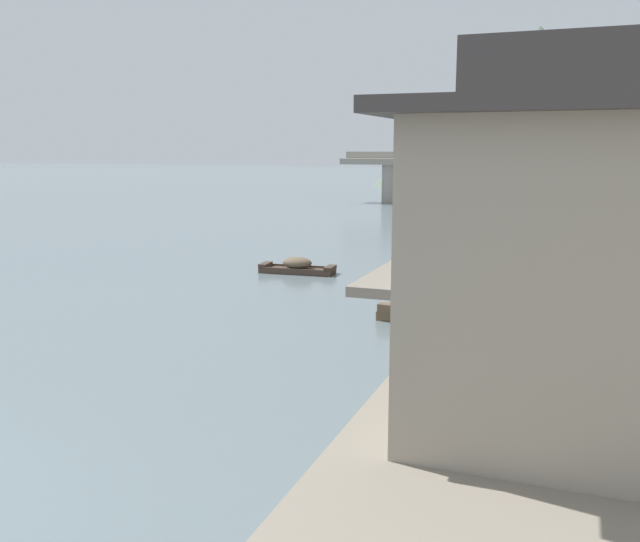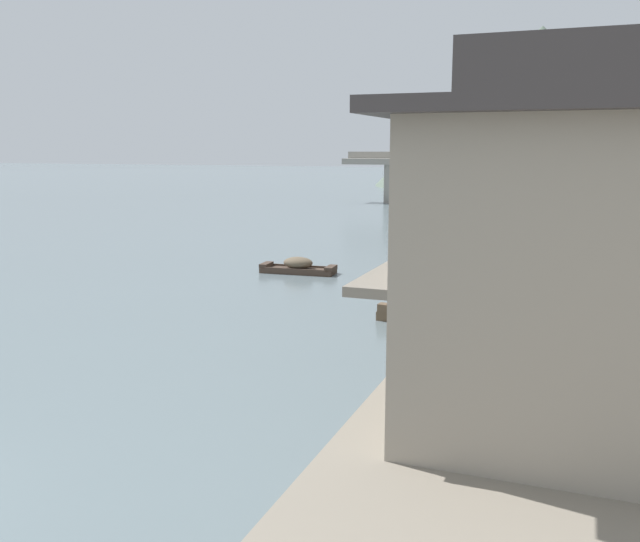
{
  "view_description": "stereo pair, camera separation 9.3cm",
  "coord_description": "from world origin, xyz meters",
  "px_view_note": "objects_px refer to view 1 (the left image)",
  "views": [
    {
      "loc": [
        10.75,
        -5.93,
        5.65
      ],
      "look_at": [
        2.92,
        14.59,
        1.69
      ],
      "focal_mm": 38.31,
      "sensor_mm": 36.0,
      "label": 1
    },
    {
      "loc": [
        10.84,
        -5.9,
        5.65
      ],
      "look_at": [
        2.92,
        14.59,
        1.69
      ],
      "focal_mm": 38.31,
      "sensor_mm": 36.0,
      "label": 2
    }
  ],
  "objects_px": {
    "boat_moored_second": "(512,216)",
    "house_waterfront_far": "(591,182)",
    "boat_midriver_drifting": "(297,267)",
    "house_waterfront_nearest": "(564,250)",
    "stone_bridge": "(467,170)",
    "house_waterfront_tall": "(577,198)",
    "boat_midriver_upstream": "(494,235)",
    "boat_moored_third": "(411,301)",
    "house_waterfront_second": "(575,216)",
    "boat_moored_far": "(456,260)",
    "boat_moored_nearest": "(495,223)",
    "house_waterfront_narrow": "(585,158)"
  },
  "relations": [
    {
      "from": "boat_moored_second",
      "to": "house_waterfront_far",
      "type": "distance_m",
      "value": 20.59
    },
    {
      "from": "boat_midriver_drifting",
      "to": "house_waterfront_nearest",
      "type": "relative_size",
      "value": 0.56
    },
    {
      "from": "stone_bridge",
      "to": "boat_midriver_drifting",
      "type": "bearing_deg",
      "value": -91.67
    },
    {
      "from": "house_waterfront_tall",
      "to": "boat_midriver_upstream",
      "type": "bearing_deg",
      "value": 104.43
    },
    {
      "from": "boat_midriver_drifting",
      "to": "house_waterfront_nearest",
      "type": "bearing_deg",
      "value": -54.01
    },
    {
      "from": "boat_moored_third",
      "to": "house_waterfront_tall",
      "type": "height_order",
      "value": "house_waterfront_tall"
    },
    {
      "from": "house_waterfront_second",
      "to": "house_waterfront_tall",
      "type": "relative_size",
      "value": 1.18
    },
    {
      "from": "boat_moored_second",
      "to": "house_waterfront_far",
      "type": "bearing_deg",
      "value": -74.03
    },
    {
      "from": "boat_moored_second",
      "to": "boat_moored_far",
      "type": "bearing_deg",
      "value": -90.91
    },
    {
      "from": "boat_moored_far",
      "to": "house_waterfront_nearest",
      "type": "xyz_separation_m",
      "value": [
        5.29,
        -20.87,
        3.69
      ]
    },
    {
      "from": "boat_moored_nearest",
      "to": "boat_moored_second",
      "type": "bearing_deg",
      "value": 84.99
    },
    {
      "from": "boat_midriver_drifting",
      "to": "house_waterfront_tall",
      "type": "xyz_separation_m",
      "value": [
        11.82,
        -3.12,
        3.65
      ]
    },
    {
      "from": "boat_moored_second",
      "to": "boat_moored_third",
      "type": "bearing_deg",
      "value": -90.54
    },
    {
      "from": "boat_moored_second",
      "to": "house_waterfront_second",
      "type": "bearing_deg",
      "value": -82.57
    },
    {
      "from": "boat_moored_third",
      "to": "boat_moored_far",
      "type": "relative_size",
      "value": 1.01
    },
    {
      "from": "boat_moored_far",
      "to": "house_waterfront_tall",
      "type": "relative_size",
      "value": 0.71
    },
    {
      "from": "boat_moored_far",
      "to": "house_waterfront_far",
      "type": "height_order",
      "value": "house_waterfront_far"
    },
    {
      "from": "boat_moored_nearest",
      "to": "house_waterfront_tall",
      "type": "relative_size",
      "value": 0.66
    },
    {
      "from": "house_waterfront_second",
      "to": "boat_moored_far",
      "type": "bearing_deg",
      "value": 110.6
    },
    {
      "from": "boat_moored_nearest",
      "to": "house_waterfront_second",
      "type": "bearing_deg",
      "value": -80.09
    },
    {
      "from": "house_waterfront_second",
      "to": "boat_moored_second",
      "type": "bearing_deg",
      "value": 97.43
    },
    {
      "from": "boat_moored_third",
      "to": "house_waterfront_nearest",
      "type": "xyz_separation_m",
      "value": [
        5.23,
        -11.11,
        3.65
      ]
    },
    {
      "from": "house_waterfront_nearest",
      "to": "house_waterfront_narrow",
      "type": "height_order",
      "value": "house_waterfront_narrow"
    },
    {
      "from": "boat_moored_nearest",
      "to": "house_waterfront_second",
      "type": "distance_m",
      "value": 32.69
    },
    {
      "from": "boat_moored_second",
      "to": "house_waterfront_nearest",
      "type": "distance_m",
      "value": 45.41
    },
    {
      "from": "boat_moored_second",
      "to": "boat_midriver_upstream",
      "type": "distance_m",
      "value": 13.18
    },
    {
      "from": "boat_moored_third",
      "to": "boat_moored_far",
      "type": "bearing_deg",
      "value": 90.36
    },
    {
      "from": "boat_moored_second",
      "to": "boat_moored_nearest",
      "type": "bearing_deg",
      "value": -95.01
    },
    {
      "from": "boat_midriver_drifting",
      "to": "house_waterfront_far",
      "type": "bearing_deg",
      "value": 37.07
    },
    {
      "from": "boat_moored_second",
      "to": "boat_moored_far",
      "type": "distance_m",
      "value": 24.12
    },
    {
      "from": "boat_moored_third",
      "to": "boat_moored_far",
      "type": "xyz_separation_m",
      "value": [
        -0.06,
        9.76,
        -0.04
      ]
    },
    {
      "from": "boat_midriver_drifting",
      "to": "house_waterfront_second",
      "type": "xyz_separation_m",
      "value": [
        11.84,
        -9.65,
        3.64
      ]
    },
    {
      "from": "boat_moored_nearest",
      "to": "boat_moored_second",
      "type": "height_order",
      "value": "boat_moored_nearest"
    },
    {
      "from": "house_waterfront_far",
      "to": "stone_bridge",
      "type": "height_order",
      "value": "house_waterfront_far"
    },
    {
      "from": "boat_midriver_drifting",
      "to": "boat_moored_third",
      "type": "bearing_deg",
      "value": -37.8
    },
    {
      "from": "boat_moored_second",
      "to": "house_waterfront_far",
      "type": "height_order",
      "value": "house_waterfront_far"
    },
    {
      "from": "boat_moored_nearest",
      "to": "boat_moored_second",
      "type": "relative_size",
      "value": 1.14
    },
    {
      "from": "house_waterfront_far",
      "to": "boat_moored_third",
      "type": "bearing_deg",
      "value": -112.25
    },
    {
      "from": "boat_moored_second",
      "to": "boat_midriver_drifting",
      "type": "xyz_separation_m",
      "value": [
        -6.82,
        -28.84,
        0.06
      ]
    },
    {
      "from": "boat_moored_far",
      "to": "house_waterfront_far",
      "type": "xyz_separation_m",
      "value": [
        5.96,
        4.65,
        3.68
      ]
    },
    {
      "from": "house_waterfront_tall",
      "to": "house_waterfront_narrow",
      "type": "relative_size",
      "value": 0.7
    },
    {
      "from": "boat_moored_far",
      "to": "house_waterfront_nearest",
      "type": "relative_size",
      "value": 0.69
    },
    {
      "from": "house_waterfront_second",
      "to": "boat_moored_third",
      "type": "bearing_deg",
      "value": 139.21
    },
    {
      "from": "boat_moored_far",
      "to": "boat_midriver_upstream",
      "type": "bearing_deg",
      "value": 87.12
    },
    {
      "from": "boat_moored_second",
      "to": "house_waterfront_nearest",
      "type": "xyz_separation_m",
      "value": [
        4.91,
        -44.99,
        3.71
      ]
    },
    {
      "from": "boat_moored_second",
      "to": "house_waterfront_nearest",
      "type": "height_order",
      "value": "house_waterfront_nearest"
    },
    {
      "from": "boat_midriver_upstream",
      "to": "stone_bridge",
      "type": "xyz_separation_m",
      "value": [
        -5.8,
        25.11,
        3.24
      ]
    },
    {
      "from": "house_waterfront_tall",
      "to": "stone_bridge",
      "type": "relative_size",
      "value": 0.24
    },
    {
      "from": "boat_moored_far",
      "to": "house_waterfront_second",
      "type": "distance_m",
      "value": 15.79
    },
    {
      "from": "boat_moored_nearest",
      "to": "house_waterfront_far",
      "type": "xyz_separation_m",
      "value": [
        6.14,
        -12.98,
        3.68
      ]
    }
  ]
}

